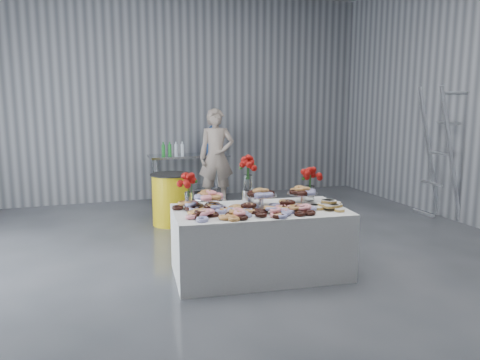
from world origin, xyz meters
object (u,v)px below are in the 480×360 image
at_px(trash_barrel, 171,199).
at_px(display_table, 260,242).
at_px(stepladder, 440,153).
at_px(water_jug, 214,141).
at_px(person, 216,157).
at_px(prep_table, 189,169).

bearing_deg(trash_barrel, display_table, -77.46).
xyz_separation_m(display_table, stepladder, (3.61, 1.31, 0.72)).
distance_m(water_jug, person, 0.55).
relative_size(display_table, stepladder, 0.87).
xyz_separation_m(water_jug, trash_barrel, (-1.16, -1.62, -0.74)).
bearing_deg(display_table, trash_barrel, 102.54).
bearing_deg(water_jug, prep_table, 180.00).
height_order(trash_barrel, stepladder, stepladder).
relative_size(prep_table, trash_barrel, 1.86).
height_order(display_table, stepladder, stepladder).
bearing_deg(trash_barrel, prep_table, 67.91).
bearing_deg(display_table, person, 81.49).
bearing_deg(water_jug, stepladder, -42.51).
relative_size(display_table, prep_table, 1.27).
relative_size(prep_table, water_jug, 2.71).
xyz_separation_m(trash_barrel, stepladder, (4.15, -1.12, 0.69)).
bearing_deg(prep_table, display_table, -91.68).
relative_size(water_jug, stepladder, 0.25).
bearing_deg(person, water_jug, 90.34).
bearing_deg(prep_table, water_jug, -0.00).
bearing_deg(stepladder, prep_table, 141.86).
bearing_deg(prep_table, person, -49.08).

